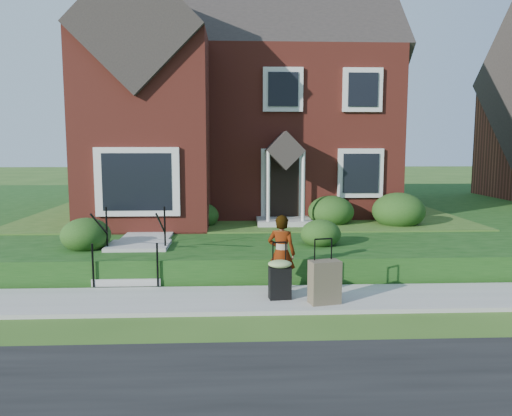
{
  "coord_description": "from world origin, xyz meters",
  "views": [
    {
      "loc": [
        -0.29,
        -9.17,
        2.95
      ],
      "look_at": [
        0.22,
        2.0,
        1.54
      ],
      "focal_mm": 35.0,
      "sensor_mm": 36.0,
      "label": 1
    }
  ],
  "objects": [
    {
      "name": "terrace",
      "position": [
        4.0,
        10.9,
        0.3
      ],
      "size": [
        44.0,
        20.0,
        0.6
      ],
      "primitive_type": "cube",
      "color": "#133C10",
      "rests_on": "ground"
    },
    {
      "name": "foundation_shrubs",
      "position": [
        0.94,
        4.72,
        1.06
      ],
      "size": [
        9.91,
        4.53,
        1.08
      ],
      "color": "#173510",
      "rests_on": "terrace"
    },
    {
      "name": "walkway",
      "position": [
        -2.5,
        5.0,
        0.63
      ],
      "size": [
        1.2,
        6.0,
        0.06
      ],
      "primitive_type": "cube",
      "color": "#9E9B93",
      "rests_on": "terrace"
    },
    {
      "name": "woman",
      "position": [
        0.64,
        0.39,
        0.84
      ],
      "size": [
        0.65,
        0.54,
        1.53
      ],
      "primitive_type": "imported",
      "rotation": [
        0.0,
        0.0,
        2.78
      ],
      "color": "#999999",
      "rests_on": "sidewalk"
    },
    {
      "name": "sidewalk",
      "position": [
        0.0,
        0.0,
        0.04
      ],
      "size": [
        60.0,
        1.6,
        0.08
      ],
      "primitive_type": "cube",
      "color": "#9E9B93",
      "rests_on": "ground"
    },
    {
      "name": "suitcase_black",
      "position": [
        0.57,
        -0.1,
        0.5
      ],
      "size": [
        0.49,
        0.42,
        1.08
      ],
      "rotation": [
        0.0,
        0.0,
        0.12
      ],
      "color": "black",
      "rests_on": "sidewalk"
    },
    {
      "name": "main_house",
      "position": [
        -0.21,
        9.61,
        5.26
      ],
      "size": [
        10.4,
        10.2,
        9.4
      ],
      "color": "maroon",
      "rests_on": "terrace"
    },
    {
      "name": "suitcase_olive",
      "position": [
        1.36,
        -0.4,
        0.48
      ],
      "size": [
        0.6,
        0.42,
        1.19
      ],
      "rotation": [
        0.0,
        0.0,
        0.22
      ],
      "color": "brown",
      "rests_on": "sidewalk"
    },
    {
      "name": "front_steps",
      "position": [
        -2.5,
        1.84,
        0.47
      ],
      "size": [
        1.4,
        2.02,
        1.5
      ],
      "color": "#9E9B93",
      "rests_on": "ground"
    },
    {
      "name": "ground",
      "position": [
        0.0,
        0.0,
        0.0
      ],
      "size": [
        120.0,
        120.0,
        0.0
      ],
      "primitive_type": "plane",
      "color": "#2D5119",
      "rests_on": "ground"
    }
  ]
}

